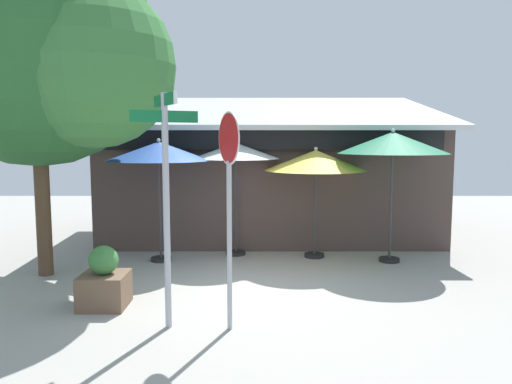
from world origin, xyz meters
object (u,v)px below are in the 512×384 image
stop_sign (230,182)px  patio_umbrella_forest_green_far_right (393,144)px  sidewalk_planter (105,282)px  street_sign_post (167,186)px  shade_tree (47,49)px  patio_umbrella_ivory_center (236,152)px  patio_umbrella_royal_blue_left (159,152)px  patio_umbrella_mustard_right (316,161)px

stop_sign → patio_umbrella_forest_green_far_right: (3.25, 3.77, 0.47)m
stop_sign → sidewalk_planter: bearing=155.8°
street_sign_post → shade_tree: bearing=135.5°
patio_umbrella_ivory_center → shade_tree: (-3.39, -1.78, 1.94)m
patio_umbrella_royal_blue_left → sidewalk_planter: bearing=-96.6°
stop_sign → patio_umbrella_mustard_right: size_ratio=1.23×
patio_umbrella_ivory_center → patio_umbrella_mustard_right: size_ratio=1.06×
patio_umbrella_royal_blue_left → shade_tree: size_ratio=0.40×
patio_umbrella_forest_green_far_right → street_sign_post: bearing=-138.0°
street_sign_post → patio_umbrella_mustard_right: (2.55, 4.11, 0.14)m
stop_sign → patio_umbrella_royal_blue_left: bearing=113.9°
patio_umbrella_forest_green_far_right → shade_tree: (-6.74, -1.14, 1.74)m
patio_umbrella_royal_blue_left → sidewalk_planter: (-0.34, -2.92, -1.97)m
stop_sign → patio_umbrella_royal_blue_left: stop_sign is taller
patio_umbrella_royal_blue_left → patio_umbrella_mustard_right: patio_umbrella_royal_blue_left is taller
stop_sign → patio_umbrella_ivory_center: bearing=91.2°
street_sign_post → patio_umbrella_ivory_center: (0.78, 4.34, 0.34)m
stop_sign → street_sign_post: bearing=175.9°
stop_sign → sidewalk_planter: stop_sign is taller
patio_umbrella_mustard_right → street_sign_post: bearing=-121.8°
patio_umbrella_forest_green_far_right → shade_tree: shade_tree is taller
patio_umbrella_mustard_right → sidewalk_planter: patio_umbrella_mustard_right is taller
patio_umbrella_royal_blue_left → sidewalk_planter: patio_umbrella_royal_blue_left is taller
shade_tree → sidewalk_planter: bearing=-49.8°
stop_sign → patio_umbrella_ivory_center: stop_sign is taller
patio_umbrella_mustard_right → patio_umbrella_forest_green_far_right: size_ratio=0.86×
patio_umbrella_royal_blue_left → patio_umbrella_mustard_right: 3.40m
stop_sign → shade_tree: shade_tree is taller
street_sign_post → patio_umbrella_forest_green_far_right: size_ratio=1.15×
street_sign_post → patio_umbrella_mustard_right: bearing=58.2°
stop_sign → patio_umbrella_mustard_right: bearing=68.1°
street_sign_post → patio_umbrella_royal_blue_left: size_ratio=1.23×
patio_umbrella_royal_blue_left → stop_sign: bearing=-66.1°
patio_umbrella_royal_blue_left → patio_umbrella_forest_green_far_right: patio_umbrella_forest_green_far_right is taller
stop_sign → shade_tree: (-3.48, 2.63, 2.21)m
patio_umbrella_ivory_center → shade_tree: size_ratio=0.39×
patio_umbrella_ivory_center → sidewalk_planter: bearing=-119.1°
sidewalk_planter → patio_umbrella_royal_blue_left: bearing=83.4°
stop_sign → patio_umbrella_mustard_right: 4.50m
street_sign_post → patio_umbrella_mustard_right: 4.84m
patio_umbrella_mustard_right → patio_umbrella_forest_green_far_right: (1.57, -0.40, 0.39)m
patio_umbrella_royal_blue_left → patio_umbrella_ivory_center: size_ratio=1.01×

